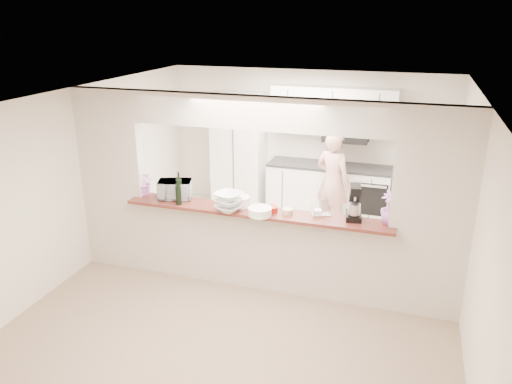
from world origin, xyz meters
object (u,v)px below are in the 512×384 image
at_px(person, 333,182).
at_px(toaster_oven, 175,189).
at_px(stand_mixer, 354,204).
at_px(refrigerator, 426,180).

bearing_deg(person, toaster_oven, 72.22).
height_order(toaster_oven, stand_mixer, stand_mixer).
distance_m(stand_mixer, person, 2.19).
xyz_separation_m(toaster_oven, person, (1.76, 2.08, -0.38)).
relative_size(toaster_oven, stand_mixer, 1.02).
bearing_deg(stand_mixer, toaster_oven, -179.65).
relative_size(refrigerator, toaster_oven, 3.95).
distance_m(toaster_oven, person, 2.75).
xyz_separation_m(stand_mixer, person, (-0.58, 2.06, -0.45)).
height_order(stand_mixer, person, person).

